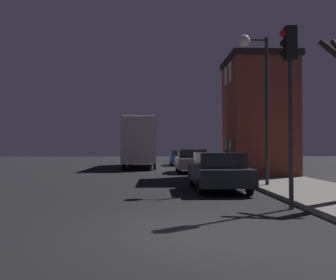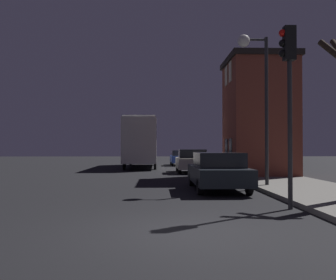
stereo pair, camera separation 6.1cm
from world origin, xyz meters
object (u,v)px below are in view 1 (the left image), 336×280
Objects in this scene: traffic_light at (289,79)px; car_far_lane at (180,157)px; bus at (141,139)px; car_mid_lane at (191,161)px; streetlamp at (255,74)px; car_near_lane at (218,171)px.

traffic_light reaches higher than car_far_lane.
bus reaches higher than car_mid_lane.
streetlamp is at bearing -79.84° from car_mid_lane.
streetlamp is 1.52× the size of car_mid_lane.
car_near_lane is (-1.58, -0.51, -3.78)m from streetlamp.
streetlamp is 0.59× the size of bus.
bus is 2.17× the size of car_near_lane.
traffic_light reaches higher than car_mid_lane.
car_mid_lane reaches higher than car_far_lane.
streetlamp is 10.11m from car_mid_lane.
car_near_lane is (-1.16, 4.44, -2.69)m from traffic_light.
streetlamp is 1.37× the size of car_far_lane.
traffic_light is at bearing -75.41° from car_near_lane.
car_near_lane is (3.54, -16.46, -1.55)m from bus.
traffic_light is 0.47× the size of bus.
streetlamp reaches higher than bus.
car_mid_lane is (-1.66, 9.24, -3.75)m from streetlamp.
car_far_lane is (3.35, 2.95, -1.57)m from bus.
bus is at bearing 102.15° from car_near_lane.
car_far_lane is (-1.77, 18.90, -3.81)m from streetlamp.
traffic_light is at bearing -94.95° from streetlamp.
bus is 2.34× the size of car_far_lane.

